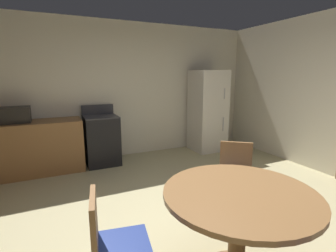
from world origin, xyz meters
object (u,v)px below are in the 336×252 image
at_px(refrigerator, 208,111).
at_px(chair_northeast, 235,174).
at_px(chair_west, 112,242).
at_px(oven_range, 102,140).
at_px(dining_table, 239,209).
at_px(microwave, 15,115).

bearing_deg(refrigerator, chair_northeast, -116.58).
relative_size(refrigerator, chair_west, 2.02).
height_order(refrigerator, chair_northeast, refrigerator).
bearing_deg(refrigerator, chair_west, -132.94).
relative_size(oven_range, chair_west, 1.26).
height_order(oven_range, dining_table, oven_range).
distance_m(refrigerator, chair_northeast, 2.72).
xyz_separation_m(refrigerator, chair_west, (-2.81, -3.02, -0.38)).
bearing_deg(refrigerator, microwave, 179.22).
xyz_separation_m(chair_west, chair_northeast, (1.61, 0.62, 0.00)).
xyz_separation_m(oven_range, dining_table, (0.50, -3.24, 0.14)).
height_order(refrigerator, dining_table, refrigerator).
bearing_deg(oven_range, dining_table, -81.28).
bearing_deg(microwave, chair_northeast, -44.86).
bearing_deg(dining_table, microwave, 119.66).
bearing_deg(oven_range, chair_northeast, -65.53).
height_order(microwave, dining_table, microwave).
height_order(oven_range, chair_northeast, oven_range).
height_order(dining_table, chair_west, chair_west).
xyz_separation_m(oven_range, chair_west, (-0.49, -3.08, 0.03)).
bearing_deg(microwave, chair_west, -74.40).
height_order(oven_range, microwave, microwave).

